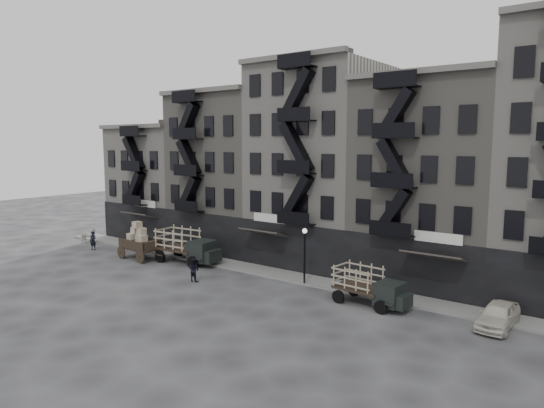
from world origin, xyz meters
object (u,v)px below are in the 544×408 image
Objects in this scene: horse at (88,236)px; car_east at (498,315)px; stake_truck_west at (186,244)px; stake_truck_east at (369,284)px; pedestrian_mid at (194,270)px; pedestrian_west at (93,241)px; wagon at (139,238)px.

horse is 39.60m from car_east.
horse is at bearing 177.99° from stake_truck_west.
horse is 32.00m from stake_truck_east.
car_east is at bearing -173.95° from pedestrian_mid.
stake_truck_west is 3.32× the size of pedestrian_west.
horse is at bearing -175.09° from stake_truck_east.
wagon is 6.69m from pedestrian_west.
horse is 0.32× the size of stake_truck_west.
wagon is at bearing -174.01° from car_east.
stake_truck_east is 2.87× the size of pedestrian_mid.
horse is 1.05× the size of pedestrian_west.
horse is 0.46× the size of car_east.
stake_truck_west is at bearing 21.77° from wagon.
stake_truck_west is at bearing -112.51° from horse.
stake_truck_east is 29.02m from pedestrian_west.
wagon is at bearing -120.45° from horse.
horse is 0.47× the size of wagon.
stake_truck_east is (22.39, 0.81, -0.51)m from wagon.
stake_truck_west is at bearing -42.73° from pedestrian_mid.
car_east is (7.60, 0.92, -0.71)m from stake_truck_east.
stake_truck_east is 1.20× the size of car_east.
horse is at bearing 133.59° from pedestrian_west.
stake_truck_east is 7.69m from car_east.
wagon reaches higher than stake_truck_east.
pedestrian_west is (-28.99, -1.23, -0.51)m from stake_truck_east.
wagon is 0.97× the size of car_east.
stake_truck_east reaches higher than car_east.
pedestrian_mid reaches higher than car_east.
pedestrian_west reaches higher than pedestrian_mid.
wagon reaches higher than car_east.
wagon reaches higher than pedestrian_west.
stake_truck_west is 25.42m from car_east.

